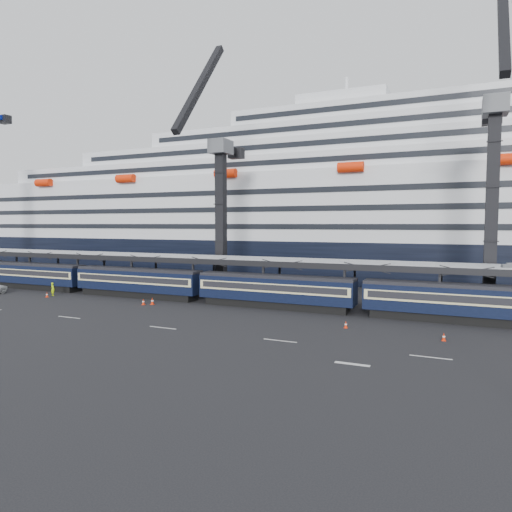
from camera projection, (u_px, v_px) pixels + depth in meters
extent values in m
plane|color=black|center=(316.00, 333.00, 41.62)|extent=(260.00, 260.00, 0.00)
cube|color=beige|center=(69.00, 317.00, 48.47)|extent=(3.00, 0.15, 0.02)
cube|color=beige|center=(163.00, 328.00, 43.63)|extent=(3.00, 0.15, 0.02)
cube|color=beige|center=(280.00, 341.00, 38.78)|extent=(3.00, 0.15, 0.02)
cube|color=beige|center=(431.00, 357.00, 33.93)|extent=(3.00, 0.15, 0.02)
cube|color=beige|center=(352.00, 364.00, 32.30)|extent=(2.50, 0.40, 0.02)
cube|color=black|center=(33.00, 286.00, 70.10)|extent=(17.48, 2.40, 0.90)
cube|color=black|center=(33.00, 274.00, 69.97)|extent=(19.00, 2.80, 2.70)
cube|color=beige|center=(33.00, 272.00, 69.95)|extent=(18.62, 2.92, 1.05)
cube|color=black|center=(33.00, 272.00, 69.95)|extent=(17.86, 2.98, 0.70)
cube|color=black|center=(32.00, 264.00, 69.87)|extent=(19.00, 2.50, 0.35)
cube|color=black|center=(138.00, 294.00, 62.02)|extent=(17.48, 2.40, 0.90)
cube|color=black|center=(138.00, 281.00, 61.89)|extent=(19.00, 2.80, 2.70)
cube|color=beige|center=(138.00, 278.00, 61.87)|extent=(18.62, 2.92, 1.05)
cube|color=black|center=(138.00, 278.00, 61.87)|extent=(17.86, 2.98, 0.70)
cube|color=black|center=(138.00, 270.00, 61.79)|extent=(19.00, 2.50, 0.35)
cube|color=black|center=(275.00, 304.00, 53.94)|extent=(17.48, 2.40, 0.90)
cube|color=black|center=(275.00, 289.00, 53.81)|extent=(19.00, 2.80, 2.70)
cube|color=beige|center=(275.00, 287.00, 53.79)|extent=(18.62, 2.92, 1.05)
cube|color=black|center=(275.00, 286.00, 53.79)|extent=(17.86, 2.98, 0.70)
cube|color=black|center=(275.00, 276.00, 53.71)|extent=(19.00, 2.50, 0.35)
cube|color=black|center=(460.00, 318.00, 45.86)|extent=(17.48, 2.40, 0.90)
cube|color=black|center=(460.00, 301.00, 45.73)|extent=(19.00, 2.80, 2.70)
cube|color=beige|center=(460.00, 298.00, 45.71)|extent=(18.62, 2.92, 1.05)
cube|color=black|center=(460.00, 297.00, 45.71)|extent=(17.86, 2.98, 0.70)
cube|color=black|center=(461.00, 286.00, 45.63)|extent=(19.00, 2.50, 0.35)
cube|color=#919499|center=(350.00, 262.00, 54.01)|extent=(130.00, 6.00, 0.25)
cube|color=black|center=(344.00, 267.00, 51.30)|extent=(130.00, 0.25, 0.70)
cube|color=black|center=(355.00, 263.00, 56.77)|extent=(130.00, 0.25, 0.70)
cube|color=black|center=(17.00, 265.00, 80.99)|extent=(0.25, 0.25, 5.40)
cube|color=black|center=(30.00, 270.00, 71.85)|extent=(0.25, 0.25, 5.40)
cube|color=black|center=(58.00, 267.00, 76.95)|extent=(0.25, 0.25, 5.40)
cube|color=black|center=(78.00, 273.00, 67.81)|extent=(0.25, 0.25, 5.40)
cube|color=black|center=(104.00, 269.00, 72.91)|extent=(0.25, 0.25, 5.40)
cube|color=black|center=(132.00, 276.00, 63.77)|extent=(0.25, 0.25, 5.40)
cube|color=black|center=(156.00, 272.00, 68.87)|extent=(0.25, 0.25, 5.40)
cube|color=black|center=(193.00, 279.00, 59.73)|extent=(0.25, 0.25, 5.40)
cube|color=black|center=(214.00, 275.00, 64.83)|extent=(0.25, 0.25, 5.40)
cube|color=black|center=(263.00, 283.00, 55.69)|extent=(0.25, 0.25, 5.40)
cube|color=black|center=(280.00, 278.00, 60.79)|extent=(0.25, 0.25, 5.40)
cube|color=black|center=(344.00, 288.00, 51.65)|extent=(0.25, 0.25, 5.40)
cube|color=black|center=(355.00, 282.00, 56.75)|extent=(0.25, 0.25, 5.40)
cube|color=black|center=(439.00, 293.00, 47.61)|extent=(0.25, 0.25, 5.40)
cube|color=black|center=(441.00, 287.00, 52.71)|extent=(0.25, 0.25, 5.40)
cube|color=black|center=(388.00, 259.00, 83.33)|extent=(200.00, 28.00, 7.00)
cube|color=white|center=(389.00, 207.00, 82.67)|extent=(190.00, 26.88, 12.00)
cube|color=white|center=(390.00, 165.00, 82.15)|extent=(160.00, 24.64, 3.00)
cube|color=black|center=(379.00, 156.00, 70.86)|extent=(153.60, 0.12, 0.90)
cube|color=white|center=(390.00, 148.00, 81.94)|extent=(124.00, 21.84, 3.00)
cube|color=black|center=(381.00, 138.00, 71.93)|extent=(119.04, 0.12, 0.90)
cube|color=white|center=(390.00, 132.00, 81.73)|extent=(90.00, 19.04, 3.00)
cube|color=black|center=(382.00, 120.00, 73.00)|extent=(86.40, 0.12, 0.90)
cube|color=white|center=(391.00, 115.00, 81.52)|extent=(56.00, 16.24, 3.00)
cube|color=black|center=(384.00, 103.00, 74.07)|extent=(53.76, 0.12, 0.90)
cube|color=white|center=(346.00, 105.00, 84.58)|extent=(16.00, 12.00, 2.50)
cylinder|color=red|center=(44.00, 183.00, 97.74)|extent=(4.00, 1.60, 1.60)
cylinder|color=red|center=(126.00, 179.00, 88.85)|extent=(4.00, 1.60, 1.60)
cylinder|color=red|center=(226.00, 173.00, 79.96)|extent=(4.00, 1.60, 1.60)
cylinder|color=red|center=(351.00, 167.00, 71.07)|extent=(4.00, 1.60, 1.60)
cylinder|color=red|center=(511.00, 159.00, 62.19)|extent=(4.00, 1.60, 1.60)
cube|color=black|center=(5.00, 120.00, 91.11)|extent=(2.20, 1.60, 1.60)
cube|color=#53575C|center=(221.00, 285.00, 66.96)|extent=(4.50, 4.50, 2.00)
cube|color=black|center=(221.00, 217.00, 66.26)|extent=(1.30, 1.30, 18.00)
cube|color=#53575C|center=(221.00, 147.00, 65.56)|extent=(2.60, 3.20, 2.00)
cube|color=black|center=(199.00, 87.00, 59.81)|extent=(0.90, 12.26, 14.37)
cube|color=black|center=(229.00, 150.00, 67.86)|extent=(0.90, 5.04, 0.90)
cube|color=black|center=(236.00, 153.00, 70.17)|extent=(2.20, 1.60, 1.60)
cube|color=#53575C|center=(488.00, 302.00, 51.91)|extent=(4.50, 4.50, 2.00)
cube|color=black|center=(492.00, 205.00, 51.14)|extent=(1.30, 1.30, 20.00)
cube|color=#53575C|center=(495.00, 106.00, 50.37)|extent=(2.60, 3.20, 2.00)
cube|color=black|center=(503.00, 6.00, 44.57)|extent=(0.90, 12.21, 16.90)
cube|color=black|center=(494.00, 111.00, 52.93)|extent=(0.90, 5.60, 0.90)
cube|color=black|center=(492.00, 118.00, 55.49)|extent=(2.20, 1.60, 1.60)
imported|color=#B0DE0B|center=(53.00, 289.00, 63.05)|extent=(0.78, 0.62, 1.85)
cube|color=slate|center=(508.00, 266.00, 21.42)|extent=(0.66, 0.47, 0.16)
cube|color=red|center=(47.00, 297.00, 61.88)|extent=(0.35, 0.35, 0.04)
cone|color=red|center=(47.00, 295.00, 61.86)|extent=(0.30, 0.30, 0.67)
cylinder|color=white|center=(47.00, 295.00, 61.86)|extent=(0.25, 0.25, 0.11)
cube|color=red|center=(152.00, 304.00, 56.28)|extent=(0.44, 0.44, 0.05)
cone|color=red|center=(152.00, 301.00, 56.25)|extent=(0.37, 0.37, 0.82)
cylinder|color=white|center=(152.00, 301.00, 56.25)|extent=(0.31, 0.31, 0.14)
cube|color=red|center=(143.00, 305.00, 56.03)|extent=(0.38, 0.38, 0.04)
cone|color=red|center=(143.00, 302.00, 56.00)|extent=(0.32, 0.32, 0.73)
cylinder|color=white|center=(143.00, 302.00, 56.00)|extent=(0.27, 0.27, 0.12)
cube|color=red|center=(346.00, 328.00, 43.53)|extent=(0.34, 0.34, 0.04)
cone|color=red|center=(346.00, 324.00, 43.51)|extent=(0.29, 0.29, 0.64)
cylinder|color=white|center=(346.00, 324.00, 43.51)|extent=(0.24, 0.24, 0.11)
cube|color=red|center=(444.00, 341.00, 38.77)|extent=(0.35, 0.35, 0.04)
cone|color=red|center=(444.00, 337.00, 38.74)|extent=(0.29, 0.29, 0.66)
cylinder|color=white|center=(444.00, 337.00, 38.74)|extent=(0.25, 0.25, 0.11)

